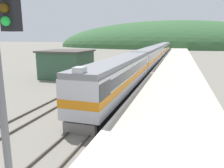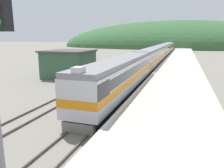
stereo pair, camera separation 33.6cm
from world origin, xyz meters
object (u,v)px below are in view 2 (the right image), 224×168
carriage_second (152,57)px  express_train_lead_car (121,76)px  carriage_fourth (169,47)px  carriage_third (163,51)px

carriage_second → express_train_lead_car: bearing=-90.0°
express_train_lead_car → carriage_fourth: bearing=90.0°
carriage_third → carriage_fourth: bearing=90.0°
carriage_third → carriage_fourth: 23.25m
carriage_second → carriage_third: (0.00, 23.25, 0.00)m
express_train_lead_car → carriage_third: (0.00, 45.63, -0.01)m
carriage_third → express_train_lead_car: bearing=-90.0°
carriage_second → carriage_fourth: (0.00, 46.50, 0.00)m
express_train_lead_car → carriage_second: (0.00, 22.38, -0.01)m
carriage_fourth → carriage_second: bearing=-90.0°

